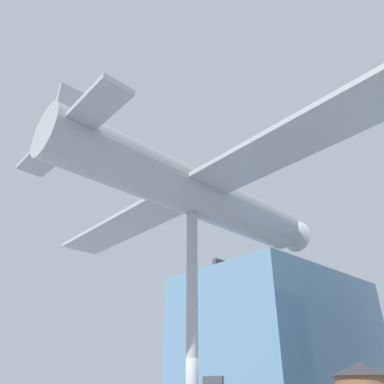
% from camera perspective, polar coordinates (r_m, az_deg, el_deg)
% --- Properties ---
extents(glass_pavilion_left, '(10.85, 14.65, 10.18)m').
position_cam_1_polar(glass_pavilion_left, '(32.43, 13.05, -21.43)').
color(glass_pavilion_left, slate).
rests_on(glass_pavilion_left, ground_plane).
extents(support_pylon_central, '(0.42, 0.42, 7.76)m').
position_cam_1_polar(support_pylon_central, '(13.68, 0.00, -18.25)').
color(support_pylon_central, '#999EA3').
rests_on(support_pylon_central, ground_plane).
extents(suspended_airplane, '(19.29, 14.13, 2.97)m').
position_cam_1_polar(suspended_airplane, '(15.42, 0.78, -0.30)').
color(suspended_airplane, '#93999E').
rests_on(suspended_airplane, support_pylon_central).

